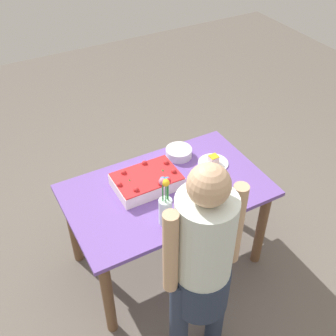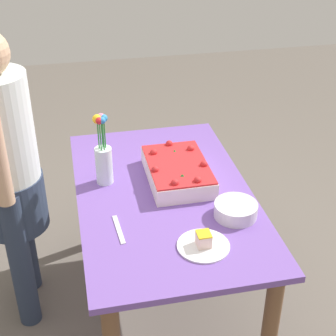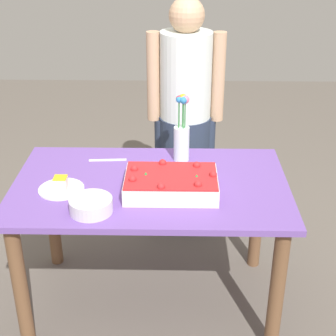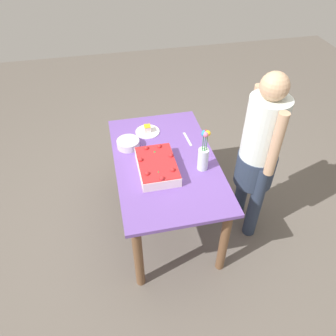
% 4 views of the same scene
% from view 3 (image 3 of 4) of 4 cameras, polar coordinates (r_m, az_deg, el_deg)
% --- Properties ---
extents(ground_plane, '(8.00, 8.00, 0.00)m').
position_cam_3_polar(ground_plane, '(2.91, -1.74, -14.33)').
color(ground_plane, '#635B52').
extents(dining_table, '(1.33, 0.81, 0.73)m').
position_cam_3_polar(dining_table, '(2.55, -1.92, -4.08)').
color(dining_table, '#6F4CA3').
rests_on(dining_table, ground_plane).
extents(sheet_cake, '(0.43, 0.29, 0.11)m').
position_cam_3_polar(sheet_cake, '(2.39, 0.35, -1.72)').
color(sheet_cake, white).
rests_on(sheet_cake, dining_table).
extents(serving_plate_with_slice, '(0.21, 0.21, 0.07)m').
position_cam_3_polar(serving_plate_with_slice, '(2.47, -11.77, -2.05)').
color(serving_plate_with_slice, white).
rests_on(serving_plate_with_slice, dining_table).
extents(cake_knife, '(0.20, 0.03, 0.00)m').
position_cam_3_polar(cake_knife, '(2.73, -6.69, 0.88)').
color(cake_knife, silver).
rests_on(cake_knife, dining_table).
extents(flower_vase, '(0.08, 0.08, 0.36)m').
position_cam_3_polar(flower_vase, '(2.66, 1.53, 3.61)').
color(flower_vase, white).
rests_on(flower_vase, dining_table).
extents(fruit_bowl, '(0.19, 0.19, 0.06)m').
position_cam_3_polar(fruit_bowl, '(2.27, -8.53, -4.11)').
color(fruit_bowl, silver).
rests_on(fruit_bowl, dining_table).
extents(person_standing, '(0.45, 0.31, 1.49)m').
position_cam_3_polar(person_standing, '(3.08, 1.93, 6.70)').
color(person_standing, '#29344B').
rests_on(person_standing, ground_plane).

